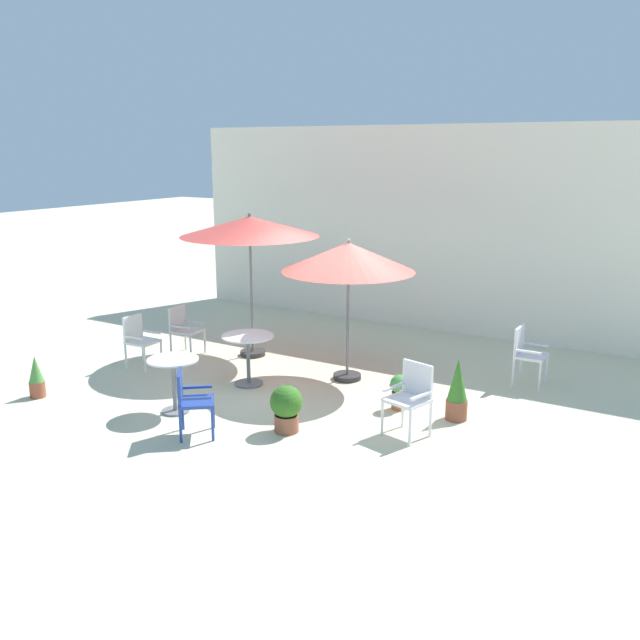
# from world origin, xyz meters

# --- Properties ---
(ground_plane) EXTENTS (60.00, 60.00, 0.00)m
(ground_plane) POSITION_xyz_m (0.00, 0.00, 0.00)
(ground_plane) COLOR beige
(villa_facade) EXTENTS (10.82, 0.30, 3.96)m
(villa_facade) POSITION_xyz_m (0.00, 4.23, 1.98)
(villa_facade) COLOR white
(villa_facade) RESTS_ON ground
(patio_umbrella_0) EXTENTS (2.03, 2.03, 2.22)m
(patio_umbrella_0) POSITION_xyz_m (0.10, 0.57, 1.92)
(patio_umbrella_0) COLOR #2D2D2D
(patio_umbrella_0) RESTS_ON ground
(patio_umbrella_1) EXTENTS (2.35, 2.35, 2.48)m
(patio_umbrella_1) POSITION_xyz_m (-1.93, 0.83, 2.24)
(patio_umbrella_1) COLOR #2D2D2D
(patio_umbrella_1) RESTS_ON ground
(cafe_table_0) EXTENTS (0.79, 0.79, 0.78)m
(cafe_table_0) POSITION_xyz_m (-1.07, -0.44, 0.55)
(cafe_table_0) COLOR white
(cafe_table_0) RESTS_ON ground
(cafe_table_1) EXTENTS (0.70, 0.70, 0.77)m
(cafe_table_1) POSITION_xyz_m (-1.25, -1.87, 0.53)
(cafe_table_1) COLOR silver
(cafe_table_1) RESTS_ON ground
(patio_chair_0) EXTENTS (0.44, 0.50, 0.91)m
(patio_chair_0) POSITION_xyz_m (2.56, 1.74, 0.54)
(patio_chair_0) COLOR white
(patio_chair_0) RESTS_ON ground
(patio_chair_1) EXTENTS (0.61, 0.62, 0.85)m
(patio_chair_1) POSITION_xyz_m (-0.52, -2.36, 0.51)
(patio_chair_1) COLOR #243E91
(patio_chair_1) RESTS_ON ground
(patio_chair_2) EXTENTS (0.50, 0.49, 0.85)m
(patio_chair_2) POSITION_xyz_m (-3.01, 0.27, 0.49)
(patio_chair_2) COLOR silver
(patio_chair_2) RESTS_ON ground
(patio_chair_3) EXTENTS (0.46, 0.46, 0.86)m
(patio_chair_3) POSITION_xyz_m (-3.15, -0.65, 0.50)
(patio_chair_3) COLOR white
(patio_chair_3) RESTS_ON ground
(patio_chair_4) EXTENTS (0.57, 0.55, 0.93)m
(patio_chair_4) POSITION_xyz_m (1.82, -0.90, 0.55)
(patio_chair_4) COLOR white
(patio_chair_4) RESTS_ON ground
(potted_plant_0) EXTENTS (0.22, 0.22, 0.62)m
(potted_plant_0) POSITION_xyz_m (-3.38, -2.47, 0.30)
(potted_plant_0) COLOR #964E37
(potted_plant_0) RESTS_ON ground
(potted_plant_1) EXTENTS (0.26, 0.26, 0.50)m
(potted_plant_1) POSITION_xyz_m (1.33, -0.18, 0.27)
(potted_plant_1) COLOR #AE592F
(potted_plant_1) RESTS_ON ground
(potted_plant_2) EXTENTS (0.42, 0.42, 0.61)m
(potted_plant_2) POSITION_xyz_m (0.43, -1.64, 0.34)
(potted_plant_2) COLOR #92543B
(potted_plant_2) RESTS_ON ground
(potted_plant_3) EXTENTS (0.29, 0.29, 0.85)m
(potted_plant_3) POSITION_xyz_m (2.15, -0.13, 0.41)
(potted_plant_3) COLOR brown
(potted_plant_3) RESTS_ON ground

